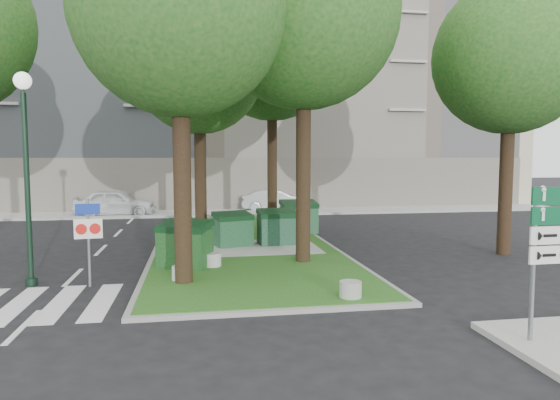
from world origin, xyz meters
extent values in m
plane|color=black|center=(0.00, 0.00, 0.00)|extent=(120.00, 120.00, 0.00)
cube|color=#274F16|center=(0.50, 8.00, 0.06)|extent=(6.00, 16.00, 0.12)
cube|color=gray|center=(0.50, 8.00, 0.05)|extent=(6.30, 16.30, 0.10)
cube|color=#999993|center=(0.00, 18.50, 0.06)|extent=(42.00, 3.00, 0.12)
cube|color=silver|center=(-3.75, 1.50, 0.01)|extent=(5.00, 3.00, 0.01)
cube|color=#C1B590|center=(0.00, 26.00, 8.00)|extent=(41.00, 12.00, 16.00)
cylinder|color=black|center=(-1.50, 2.50, 3.08)|extent=(0.44, 0.44, 6.16)
sphere|color=#144D18|center=(-1.50, 2.50, 6.82)|extent=(5.20, 5.20, 5.20)
cylinder|color=black|center=(2.00, 4.50, 3.36)|extent=(0.44, 0.44, 6.72)
sphere|color=#144D18|center=(2.00, 4.50, 7.44)|extent=(5.60, 5.60, 5.60)
cylinder|color=black|center=(-1.00, 9.00, 2.94)|extent=(0.44, 0.44, 5.88)
sphere|color=#144D18|center=(-1.00, 9.00, 6.51)|extent=(4.80, 4.80, 4.80)
sphere|color=#144D18|center=(-0.70, 9.20, 8.19)|extent=(3.60, 3.60, 3.60)
cylinder|color=black|center=(2.20, 12.00, 3.50)|extent=(0.44, 0.44, 7.00)
sphere|color=#144D18|center=(2.20, 12.00, 7.75)|extent=(5.80, 5.80, 5.80)
sphere|color=#144D18|center=(2.50, 12.20, 9.75)|extent=(4.35, 4.35, 4.35)
cylinder|color=black|center=(9.00, 5.00, 2.94)|extent=(0.44, 0.44, 5.88)
sphere|color=#144D18|center=(9.00, 5.00, 6.51)|extent=(5.00, 5.00, 5.00)
sphere|color=#144D18|center=(9.30, 5.20, 8.19)|extent=(3.75, 3.75, 3.75)
cube|color=#103C12|center=(-1.50, 4.33, 0.66)|extent=(1.65, 1.42, 1.09)
cube|color=black|center=(-1.50, 4.33, 1.30)|extent=(1.72, 1.50, 0.31)
cube|color=#134122|center=(0.10, 7.47, 0.61)|extent=(1.45, 1.19, 0.99)
cube|color=black|center=(0.10, 7.47, 1.19)|extent=(1.51, 1.25, 0.28)
cube|color=#113921|center=(1.70, 7.51, 0.64)|extent=(1.39, 1.00, 1.04)
cube|color=black|center=(1.70, 7.51, 1.25)|extent=(1.44, 1.07, 0.30)
cube|color=#144224|center=(3.00, 9.97, 0.68)|extent=(1.47, 1.05, 1.12)
cube|color=black|center=(3.00, 9.97, 1.33)|extent=(1.53, 1.11, 0.32)
cylinder|color=#B0AFAA|center=(-1.57, 2.76, 0.30)|extent=(0.50, 0.50, 0.35)
cylinder|color=#9B9A96|center=(2.23, 0.50, 0.30)|extent=(0.50, 0.50, 0.36)
cylinder|color=#ABACA6|center=(-0.75, 4.24, 0.31)|extent=(0.54, 0.54, 0.38)
cylinder|color=yellow|center=(2.82, 8.41, 0.44)|extent=(0.37, 0.37, 0.64)
cylinder|color=black|center=(-5.35, 3.27, 2.42)|extent=(0.14, 0.14, 4.85)
cylinder|color=black|center=(-5.35, 3.27, 0.10)|extent=(0.29, 0.29, 0.19)
sphere|color=white|center=(-5.35, 3.27, 5.14)|extent=(0.43, 0.43, 0.43)
cylinder|color=slate|center=(-3.84, 2.88, 1.12)|extent=(0.08, 0.08, 2.24)
cube|color=navy|center=(-3.84, 2.88, 1.97)|extent=(0.58, 0.11, 0.27)
cube|color=white|center=(-3.84, 2.88, 1.48)|extent=(0.67, 0.13, 0.49)
cylinder|color=red|center=(-4.00, 2.88, 1.48)|extent=(0.27, 0.06, 0.27)
cylinder|color=red|center=(-3.68, 2.88, 1.48)|extent=(0.27, 0.06, 0.27)
cylinder|color=slate|center=(4.48, -2.56, 1.45)|extent=(0.08, 0.08, 2.65)
imported|color=silver|center=(-5.60, 18.37, 0.74)|extent=(4.36, 1.81, 1.48)
imported|color=#A3A7AB|center=(3.50, 19.50, 0.66)|extent=(4.10, 1.66, 1.32)
camera|label=1|loc=(-1.16, -10.08, 3.28)|focal=32.00mm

